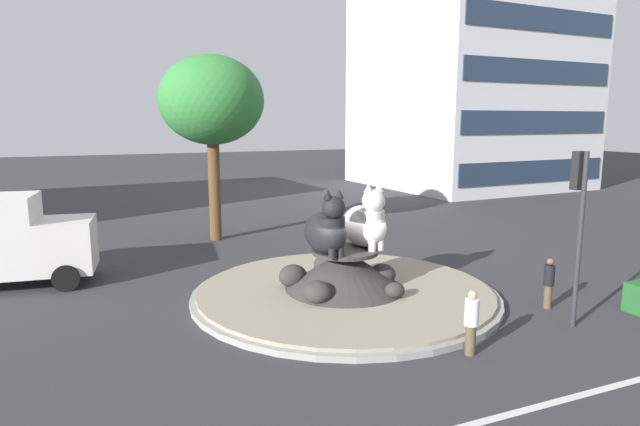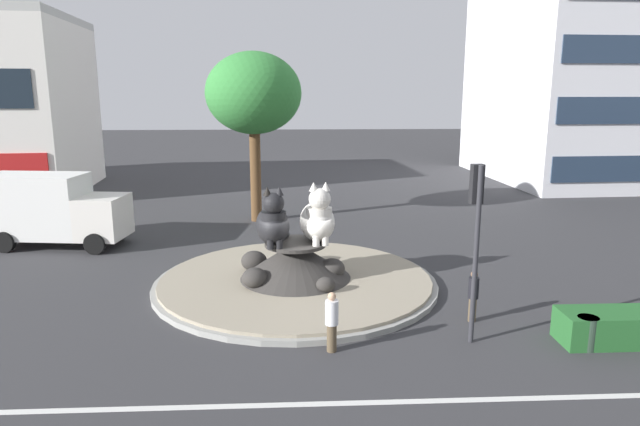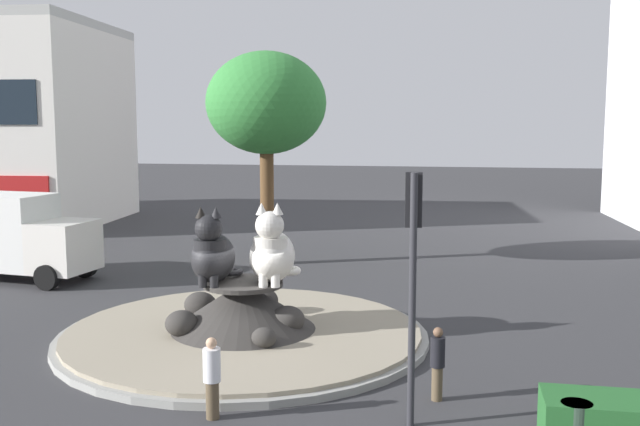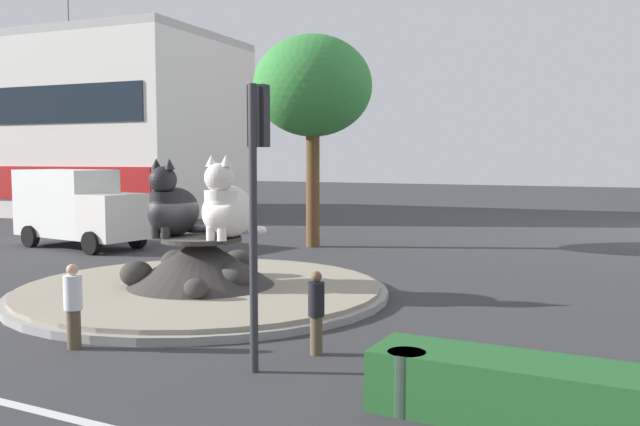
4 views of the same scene
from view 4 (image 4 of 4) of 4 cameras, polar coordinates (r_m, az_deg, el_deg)
name	(u,v)px [view 4 (image 4 of 4)]	position (r m, az deg, el deg)	size (l,w,h in m)	color
ground_plane	(202,295)	(18.46, -10.00, -6.89)	(160.00, 160.00, 0.00)	#333335
roundabout_island	(201,277)	(18.39, -10.03, -5.38)	(10.00, 10.00, 1.58)	gray
cat_statue_black	(172,208)	(18.42, -12.45, 0.42)	(1.37, 2.20, 2.09)	black
cat_statue_white	(227,208)	(17.74, -7.89, 0.45)	(1.47, 2.36, 2.19)	silver
traffic_light_mast	(256,172)	(11.46, -5.44, 3.44)	(0.34, 0.46, 4.91)	#2D2D33
shophouse_block	(77,128)	(49.47, -19.95, 6.80)	(22.47, 13.38, 16.20)	silver
clipped_hedge_strip	(585,402)	(9.88, 21.55, -14.69)	(5.85, 1.20, 0.90)	#235B28
broadleaf_tree_behind_island	(313,87)	(27.99, -0.62, 10.61)	(4.88, 4.88, 8.72)	brown
pedestrian_white_shirt	(73,304)	(13.87, -20.21, -7.27)	(0.35, 0.35, 1.65)	brown
pedestrian_black_shirt	(316,310)	(12.64, -0.32, -8.26)	(0.31, 0.31, 1.58)	brown
delivery_box_truck	(76,207)	(29.59, -19.98, 0.52)	(6.27, 3.09, 3.21)	silver
litter_bin	(406,382)	(10.05, 7.34, -14.06)	(0.56, 0.56, 0.90)	#2D4233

